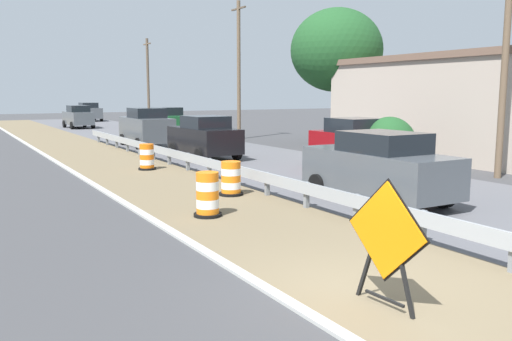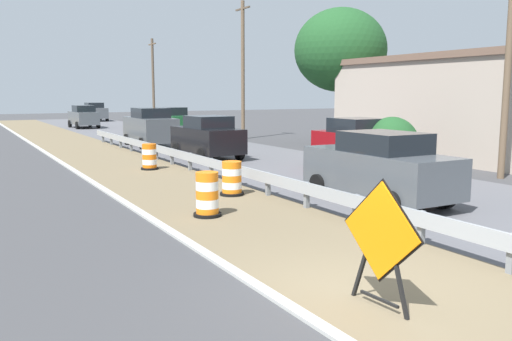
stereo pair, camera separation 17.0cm
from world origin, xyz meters
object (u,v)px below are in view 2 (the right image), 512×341
Objects in this scene: car_lead_near_lane at (207,137)px; car_distant_b at (379,167)px; car_trailing_near_lane at (359,145)px; car_trailing_far_lane at (84,117)px; car_distant_a at (95,112)px; utility_pole_near at (510,41)px; traffic_barrel_close at (232,180)px; traffic_barrel_mid at (149,158)px; car_lead_far_lane at (150,127)px; utility_pole_mid at (243,69)px; warning_sign_diamond at (381,237)px; traffic_barrel_nearest at (207,196)px; car_mid_far_lane at (173,122)px; utility_pole_far at (153,81)px.

car_distant_b is at bearing 178.09° from car_lead_near_lane.
car_trailing_near_lane reaches higher than car_trailing_far_lane.
car_lead_near_lane is 25.54m from car_trailing_far_lane.
car_distant_a is 0.50× the size of utility_pole_near.
car_distant_b is (3.16, -2.91, 0.53)m from traffic_barrel_close.
traffic_barrel_mid is 9.69m from car_lead_far_lane.
car_distant_b is 0.53× the size of utility_pole_mid.
car_lead_far_lane is 1.01× the size of car_distant_a.
car_trailing_far_lane is at bearing 111.94° from utility_pole_mid.
traffic_barrel_nearest is (0.24, 6.42, -0.53)m from warning_sign_diamond.
traffic_barrel_nearest is 0.26× the size of car_trailing_far_lane.
car_lead_far_lane is at bearing -32.55° from car_mid_far_lane.
car_distant_a is at bearing 103.29° from utility_pole_far.
utility_pole_near is 19.28m from utility_pole_mid.
warning_sign_diamond is at bearing -150.77° from utility_pole_near.
utility_pole_mid reaches higher than car_mid_far_lane.
traffic_barrel_close is 0.11× the size of utility_pole_mid.
warning_sign_diamond is at bearing -17.56° from car_mid_far_lane.
car_lead_near_lane is 26.33m from utility_pole_far.
utility_pole_mid is (6.82, -16.94, 3.65)m from car_trailing_far_lane.
car_distant_a is (-0.22, 43.81, -0.03)m from car_trailing_near_lane.
car_lead_far_lane is 1.09× the size of car_mid_far_lane.
utility_pole_near reaches higher than car_lead_far_lane.
car_lead_near_lane is at bearing -110.25° from warning_sign_diamond.
car_distant_b is at bearing 178.44° from car_trailing_far_lane.
car_trailing_far_lane is at bearing 83.32° from traffic_barrel_mid.
car_distant_b is (-3.31, -48.79, -0.01)m from car_distant_a.
traffic_barrel_close is 0.22× the size of car_distant_a.
car_lead_near_lane is 1.02× the size of car_trailing_far_lane.
traffic_barrel_close is at bearing -119.17° from utility_pole_mid.
utility_pole_far reaches higher than traffic_barrel_close.
car_trailing_far_lane is 18.62m from utility_pole_mid.
traffic_barrel_close is 6.48m from traffic_barrel_mid.
car_lead_far_lane is (4.72, 24.21, 0.07)m from warning_sign_diamond.
car_lead_near_lane is 11.39m from utility_pole_mid.
traffic_barrel_close is at bearing -8.08° from car_distant_a.
utility_pole_near is at bearing 3.96° from car_distant_a.
traffic_barrel_nearest is 0.24× the size of car_lead_far_lane.
car_distant_b is 37.68m from utility_pole_far.
car_distant_a is 12.47m from utility_pole_far.
car_trailing_near_lane is 0.88× the size of car_distant_a.
utility_pole_mid reaches higher than traffic_barrel_nearest.
car_trailing_far_lane is (0.15, 18.64, -0.11)m from car_lead_far_lane.
utility_pole_near reaches higher than car_lead_near_lane.
utility_pole_far reaches higher than traffic_barrel_nearest.
car_lead_near_lane reaches higher than traffic_barrel_mid.
car_mid_far_lane is (8.54, 30.68, -0.02)m from warning_sign_diamond.
car_distant_a reaches higher than warning_sign_diamond.
utility_pole_far is (9.24, 34.14, 3.69)m from traffic_barrel_close.
traffic_barrel_close is 0.24× the size of car_trailing_far_lane.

